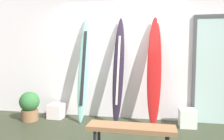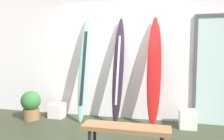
{
  "view_description": "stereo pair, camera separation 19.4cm",
  "coord_description": "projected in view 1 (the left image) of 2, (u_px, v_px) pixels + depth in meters",
  "views": [
    {
      "loc": [
        0.76,
        -3.53,
        1.47
      ],
      "look_at": [
        -0.13,
        0.95,
        1.06
      ],
      "focal_mm": 35.87,
      "sensor_mm": 36.0,
      "label": 1
    },
    {
      "loc": [
        0.95,
        -3.49,
        1.47
      ],
      "look_at": [
        -0.13,
        0.95,
        1.06
      ],
      "focal_mm": 35.87,
      "sensor_mm": 36.0,
      "label": 2
    }
  ],
  "objects": [
    {
      "name": "ground",
      "position": [
        108.0,
        140.0,
        3.73
      ],
      "size": [
        8.0,
        8.0,
        0.04
      ],
      "primitive_type": "cube",
      "color": "#313725"
    },
    {
      "name": "display_block_left",
      "position": [
        56.0,
        111.0,
        4.86
      ],
      "size": [
        0.32,
        0.32,
        0.3
      ],
      "color": "silver",
      "rests_on": "ground"
    },
    {
      "name": "display_block_center",
      "position": [
        187.0,
        118.0,
        4.29
      ],
      "size": [
        0.32,
        0.32,
        0.34
      ],
      "color": "white",
      "rests_on": "ground"
    },
    {
      "name": "surfboard_charcoal",
      "position": [
        118.0,
        71.0,
        4.51
      ],
      "size": [
        0.25,
        0.54,
        2.14
      ],
      "color": "#251B2B",
      "rests_on": "ground"
    },
    {
      "name": "potted_plant",
      "position": [
        30.0,
        105.0,
        4.66
      ],
      "size": [
        0.41,
        0.41,
        0.61
      ],
      "color": "brown",
      "rests_on": "ground"
    },
    {
      "name": "surfboard_seafoam",
      "position": [
        84.0,
        68.0,
        4.64
      ],
      "size": [
        0.25,
        0.56,
        2.21
      ],
      "color": "#80BDB3",
      "rests_on": "ground"
    },
    {
      "name": "surfboard_crimson",
      "position": [
        154.0,
        71.0,
        4.39
      ],
      "size": [
        0.29,
        0.5,
        2.14
      ],
      "color": "#B21817",
      "rests_on": "ground"
    },
    {
      "name": "glass_door",
      "position": [
        224.0,
        68.0,
        4.38
      ],
      "size": [
        1.2,
        0.06,
        2.16
      ],
      "color": "silver",
      "rests_on": "ground"
    },
    {
      "name": "wall_back",
      "position": [
        121.0,
        53.0,
        4.87
      ],
      "size": [
        7.2,
        0.2,
        2.8
      ],
      "primitive_type": "cube",
      "color": "silver",
      "rests_on": "ground"
    },
    {
      "name": "bench",
      "position": [
        131.0,
        130.0,
        2.99
      ],
      "size": [
        1.18,
        0.3,
        0.47
      ],
      "color": "#8C613F",
      "rests_on": "ground"
    }
  ]
}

